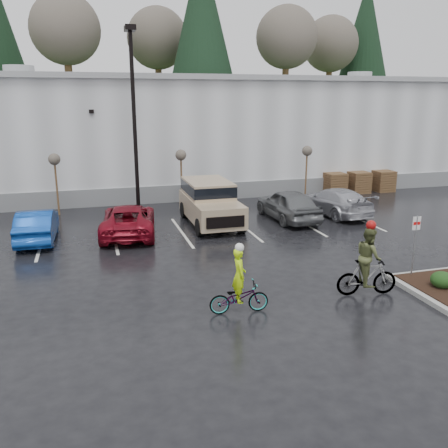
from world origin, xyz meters
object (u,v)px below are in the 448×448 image
object	(u,v)px
sapling_west	(55,163)
car_far_silver	(334,201)
lamppost	(133,102)
pallet_stack_a	(335,184)
sapling_mid	(181,158)
pallet_stack_b	(359,182)
cyclist_hivis	(239,291)
cyclist_olive	(368,268)
suv_tan	(211,204)
sapling_east	(307,154)
car_grey	(288,204)
pallet_stack_c	(383,181)
fire_lane_sign	(415,239)
car_red	(128,220)
car_blue	(37,225)

from	to	relation	value
sapling_west	car_far_silver	distance (m)	14.48
lamppost	pallet_stack_a	bearing A→B (deg)	9.09
sapling_mid	pallet_stack_b	distance (m)	11.92
pallet_stack_a	cyclist_hivis	xyz separation A→B (m)	(-11.04, -14.62, -0.03)
sapling_mid	cyclist_olive	size ratio (longest dim) A/B	1.34
pallet_stack_a	cyclist_hivis	size ratio (longest dim) A/B	0.66
lamppost	pallet_stack_a	xyz separation A→B (m)	(12.50, 2.00, -5.01)
suv_tan	sapling_west	bearing A→B (deg)	150.43
sapling_east	cyclist_hivis	size ratio (longest dim) A/B	1.55
sapling_west	cyclist_hivis	xyz separation A→B (m)	(5.46, -13.62, -2.08)
cyclist_hivis	cyclist_olive	bearing A→B (deg)	-83.93
car_grey	lamppost	bearing A→B (deg)	-26.77
pallet_stack_b	car_far_silver	bearing A→B (deg)	-132.26
cyclist_hivis	suv_tan	bearing A→B (deg)	-5.27
pallet_stack_c	fire_lane_sign	distance (m)	16.07
car_red	car_far_silver	xyz separation A→B (m)	(10.64, 0.85, 0.02)
sapling_east	fire_lane_sign	bearing A→B (deg)	-99.75
pallet_stack_a	pallet_stack_b	distance (m)	1.70
lamppost	sapling_west	bearing A→B (deg)	165.96
pallet_stack_a	lamppost	bearing A→B (deg)	-170.91
pallet_stack_c	car_far_silver	size ratio (longest dim) A/B	0.28
pallet_stack_c	cyclist_hivis	xyz separation A→B (m)	(-14.54, -14.62, -0.03)
pallet_stack_a	car_grey	distance (m)	7.53
suv_tan	car_blue	bearing A→B (deg)	-176.03
cyclist_hivis	cyclist_olive	xyz separation A→B (m)	(4.17, 0.11, 0.22)
car_red	suv_tan	world-z (taller)	suv_tan
pallet_stack_c	cyclist_hivis	bearing A→B (deg)	-134.85
sapling_west	sapling_east	world-z (taller)	same
car_grey	sapling_west	bearing A→B (deg)	-23.18
cyclist_olive	car_red	bearing A→B (deg)	45.18
fire_lane_sign	car_blue	bearing A→B (deg)	146.51
sapling_mid	cyclist_hivis	size ratio (longest dim) A/B	1.55
sapling_west	cyclist_olive	distance (m)	16.69
sapling_west	cyclist_hivis	size ratio (longest dim) A/B	1.55
sapling_east	fire_lane_sign	size ratio (longest dim) A/B	1.45
suv_tan	fire_lane_sign	bearing A→B (deg)	-61.88
car_blue	car_red	xyz separation A→B (m)	(3.81, -0.11, -0.01)
pallet_stack_b	fire_lane_sign	world-z (taller)	fire_lane_sign
pallet_stack_c	sapling_mid	bearing A→B (deg)	-175.76
sapling_mid	cyclist_olive	bearing A→B (deg)	-76.97
suv_tan	car_grey	xyz separation A→B (m)	(3.93, -0.15, -0.25)
sapling_east	pallet_stack_b	xyz separation A→B (m)	(4.20, 1.00, -2.05)
sapling_mid	pallet_stack_c	size ratio (longest dim) A/B	2.37
pallet_stack_b	suv_tan	distance (m)	12.18
pallet_stack_c	car_far_silver	bearing A→B (deg)	-142.03
pallet_stack_b	pallet_stack_c	world-z (taller)	same
lamppost	car_far_silver	size ratio (longest dim) A/B	1.92
sapling_west	car_red	distance (m)	6.02
pallet_stack_a	car_grey	size ratio (longest dim) A/B	0.30
suv_tan	sapling_east	bearing A→B (deg)	30.39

